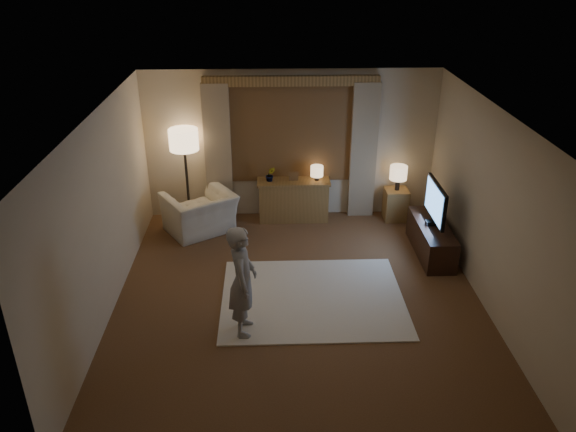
{
  "coord_description": "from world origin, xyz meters",
  "views": [
    {
      "loc": [
        -0.37,
        -6.48,
        4.43
      ],
      "look_at": [
        -0.12,
        0.6,
        0.98
      ],
      "focal_mm": 35.0,
      "sensor_mm": 36.0,
      "label": 1
    }
  ],
  "objects_px": {
    "armchair": "(200,213)",
    "person": "(242,281)",
    "sideboard": "(294,201)",
    "side_table": "(396,204)",
    "tv_stand": "(431,239)"
  },
  "relations": [
    {
      "from": "armchair",
      "to": "sideboard",
      "type": "bearing_deg",
      "value": 161.93
    },
    {
      "from": "tv_stand",
      "to": "person",
      "type": "xyz_separation_m",
      "value": [
        -2.87,
        -1.91,
        0.5
      ]
    },
    {
      "from": "side_table",
      "to": "person",
      "type": "height_order",
      "value": "person"
    },
    {
      "from": "armchair",
      "to": "tv_stand",
      "type": "height_order",
      "value": "armchair"
    },
    {
      "from": "armchair",
      "to": "side_table",
      "type": "xyz_separation_m",
      "value": [
        3.4,
        0.37,
        -0.07
      ]
    },
    {
      "from": "side_table",
      "to": "tv_stand",
      "type": "relative_size",
      "value": 0.4
    },
    {
      "from": "side_table",
      "to": "person",
      "type": "bearing_deg",
      "value": -129.19
    },
    {
      "from": "sideboard",
      "to": "person",
      "type": "bearing_deg",
      "value": -103.4
    },
    {
      "from": "side_table",
      "to": "sideboard",
      "type": "bearing_deg",
      "value": 178.41
    },
    {
      "from": "armchair",
      "to": "person",
      "type": "height_order",
      "value": "person"
    },
    {
      "from": "sideboard",
      "to": "person",
      "type": "xyz_separation_m",
      "value": [
        -0.76,
        -3.2,
        0.4
      ]
    },
    {
      "from": "person",
      "to": "tv_stand",
      "type": "bearing_deg",
      "value": -55.25
    },
    {
      "from": "armchair",
      "to": "person",
      "type": "xyz_separation_m",
      "value": [
        0.84,
        -2.78,
        0.4
      ]
    },
    {
      "from": "tv_stand",
      "to": "side_table",
      "type": "bearing_deg",
      "value": 103.81
    },
    {
      "from": "person",
      "to": "sideboard",
      "type": "bearing_deg",
      "value": -12.21
    }
  ]
}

